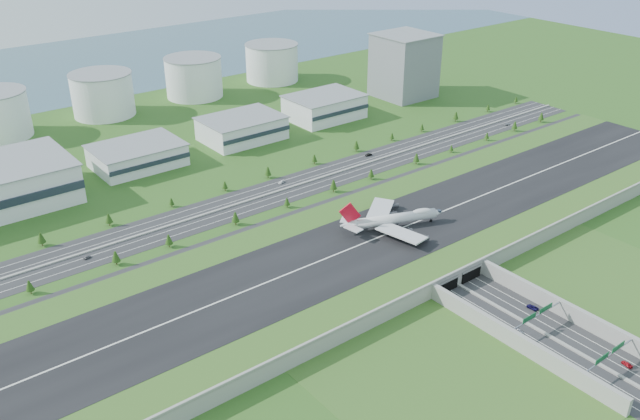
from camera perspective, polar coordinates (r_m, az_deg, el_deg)
ground at (r=372.51m, az=5.85°, el=-3.03°), size 1200.00×1200.00×0.00m
airfield_deck at (r=370.44m, az=5.88°, el=-2.48°), size 520.00×100.00×9.20m
underpass_road at (r=318.75m, az=18.37°, el=-9.35°), size 38.80×120.40×8.00m
sign_gantry_near at (r=318.60m, az=17.81°, el=-8.50°), size 38.70×0.70×9.80m
sign_gantry_far at (r=305.39m, az=23.19°, el=-11.22°), size 38.70×0.70×9.80m
north_expressway at (r=437.64m, az=-2.70°, el=1.82°), size 560.00×36.00×0.12m
tree_row at (r=434.67m, az=-2.54°, el=2.33°), size 505.70×48.65×8.40m
hangar_mid_a at (r=485.72m, az=-15.13°, el=4.44°), size 58.00×42.00×15.00m
hangar_mid_b at (r=520.93m, az=-6.59°, el=6.83°), size 58.00×42.00×17.00m
hangar_mid_c at (r=563.83m, az=0.37°, el=8.67°), size 58.00×42.00×19.00m
office_tower at (r=623.29m, az=7.10°, el=11.95°), size 46.00×46.00×55.00m
fuel_tank_b at (r=597.33m, az=-17.83°, el=9.23°), size 50.00×50.00×35.00m
fuel_tank_c at (r=629.96m, az=-10.58°, el=10.92°), size 50.00×50.00×35.00m
fuel_tank_d at (r=671.82m, az=-4.07°, el=12.27°), size 50.00×50.00×35.00m
bay_water at (r=768.29m, az=-20.00°, el=11.26°), size 1200.00×260.00×0.06m
boeing_747 at (r=371.78m, az=6.15°, el=-0.75°), size 58.66×54.42×19.05m
car_0 at (r=317.62m, az=16.42°, el=-9.74°), size 2.63×4.70×1.51m
car_1 at (r=304.41m, az=20.05°, el=-12.19°), size 2.86×4.20×1.31m
car_2 at (r=334.91m, az=17.45°, el=-7.81°), size 3.10×5.93×1.60m
car_3 at (r=314.23m, az=24.43°, el=-11.73°), size 3.07×5.38×1.47m
car_4 at (r=379.05m, az=-19.01°, el=-3.78°), size 4.48×2.51×1.44m
car_5 at (r=489.38m, az=4.10°, el=4.67°), size 5.30×2.40×1.69m
car_6 at (r=570.08m, az=15.46°, el=6.98°), size 5.92×3.68×1.53m
car_7 at (r=445.04m, az=-3.28°, el=2.36°), size 5.40×3.70×1.45m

